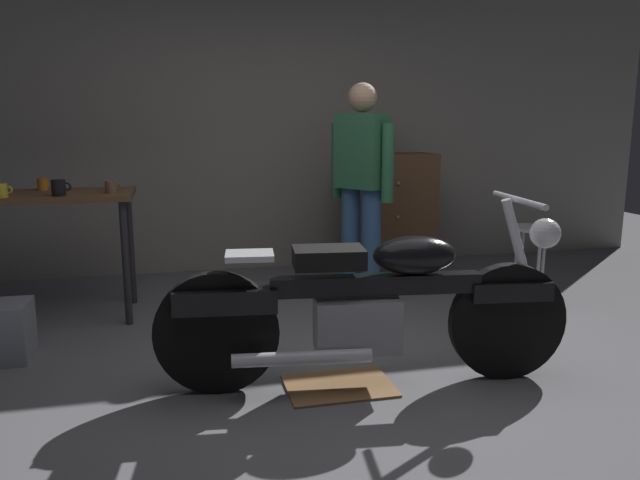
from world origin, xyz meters
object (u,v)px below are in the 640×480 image
at_px(mug_orange_travel, 43,184).
at_px(person_standing, 361,182).
at_px(mug_brown_stoneware, 111,187).
at_px(wooden_dresser, 389,213).
at_px(motorcycle, 370,303).
at_px(mug_black_matte, 59,188).
at_px(shop_stool, 531,246).
at_px(mug_yellow_tall, 1,191).

bearing_deg(mug_orange_travel, person_standing, -5.60).
bearing_deg(person_standing, mug_brown_stoneware, 56.96).
bearing_deg(person_standing, wooden_dresser, -69.29).
xyz_separation_m(motorcycle, mug_brown_stoneware, (-1.38, 1.46, 0.49)).
height_order(wooden_dresser, mug_black_matte, wooden_dresser).
bearing_deg(shop_stool, mug_black_matte, 171.84).
xyz_separation_m(person_standing, shop_stool, (1.09, -0.64, -0.43)).
relative_size(motorcycle, wooden_dresser, 1.98).
relative_size(shop_stool, mug_orange_travel, 6.14).
xyz_separation_m(motorcycle, wooden_dresser, (0.95, 2.34, 0.10)).
xyz_separation_m(wooden_dresser, mug_black_matte, (-2.66, -0.96, 0.40)).
height_order(person_standing, mug_yellow_tall, person_standing).
bearing_deg(mug_brown_stoneware, person_standing, 2.94).
relative_size(person_standing, shop_stool, 2.61).
bearing_deg(mug_yellow_tall, person_standing, 4.31).
distance_m(motorcycle, person_standing, 1.68).
relative_size(shop_stool, mug_black_matte, 5.13).
bearing_deg(mug_orange_travel, motorcycle, -43.51).
bearing_deg(mug_black_matte, person_standing, 4.62).
height_order(motorcycle, person_standing, person_standing).
distance_m(shop_stool, mug_orange_travel, 3.54).
bearing_deg(motorcycle, mug_orange_travel, 143.34).
relative_size(motorcycle, mug_orange_travel, 20.93).
distance_m(person_standing, mug_orange_travel, 2.32).
bearing_deg(person_standing, mug_black_matte, 58.64).
distance_m(shop_stool, mug_brown_stoneware, 2.99).
bearing_deg(shop_stool, mug_yellow_tall, 172.85).
bearing_deg(mug_orange_travel, mug_black_matte, -66.76).
bearing_deg(mug_brown_stoneware, mug_yellow_tall, -171.99).
relative_size(motorcycle, shop_stool, 3.41).
height_order(motorcycle, mug_black_matte, mug_black_matte).
height_order(motorcycle, shop_stool, motorcycle).
relative_size(motorcycle, mug_yellow_tall, 18.14).
bearing_deg(person_standing, mug_orange_travel, 48.42).
relative_size(mug_black_matte, mug_yellow_tall, 1.04).
distance_m(mug_orange_travel, mug_black_matte, 0.44).
xyz_separation_m(person_standing, wooden_dresser, (0.52, 0.79, -0.38)).
height_order(shop_stool, mug_orange_travel, mug_orange_travel).
relative_size(wooden_dresser, mug_brown_stoneware, 10.41).
bearing_deg(mug_brown_stoneware, mug_orange_travel, 146.87).
distance_m(motorcycle, mug_yellow_tall, 2.51).
distance_m(person_standing, shop_stool, 1.33).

